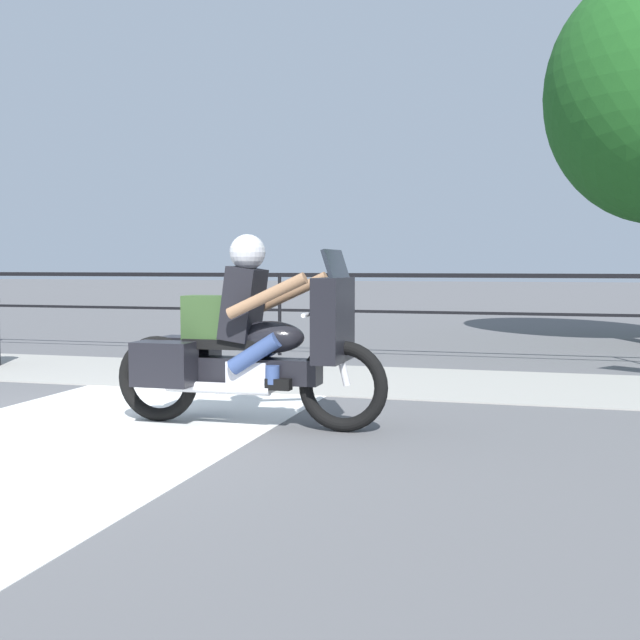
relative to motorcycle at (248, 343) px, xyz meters
name	(u,v)px	position (x,y,z in m)	size (l,w,h in m)	color
ground_plane	(54,431)	(-1.41, -0.60, -0.68)	(120.00, 120.00, 0.00)	#565659
sidewalk_band	(222,374)	(-1.41, 2.80, -0.68)	(44.00, 2.40, 0.01)	#99968E
crosswalk_band	(71,438)	(-1.12, -0.80, -0.68)	(2.69, 6.00, 0.01)	silver
fence_railing	(280,290)	(-1.41, 4.99, 0.26)	(36.00, 0.05, 1.20)	black
motorcycle	(248,343)	(0.00, 0.00, 0.00)	(2.32, 0.76, 1.56)	black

